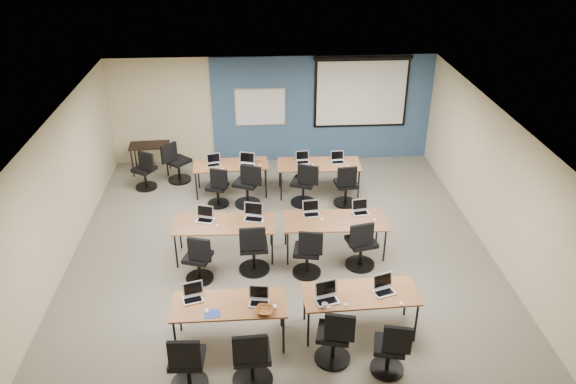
{
  "coord_description": "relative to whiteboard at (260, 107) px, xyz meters",
  "views": [
    {
      "loc": [
        -0.44,
        -8.81,
        6.13
      ],
      "look_at": [
        0.14,
        0.4,
        1.2
      ],
      "focal_mm": 35.0,
      "sensor_mm": 36.0,
      "label": 1
    }
  ],
  "objects": [
    {
      "name": "mouse_8",
      "position": [
        -0.89,
        -1.99,
        -0.71
      ],
      "size": [
        0.06,
        0.1,
        0.03
      ],
      "primitive_type": "ellipsoid",
      "rotation": [
        0.0,
        0.0,
        -0.05
      ],
      "color": "white",
      "rests_on": "training_table_back_left"
    },
    {
      "name": "ceiling",
      "position": [
        0.3,
        -4.43,
        1.25
      ],
      "size": [
        8.0,
        9.0,
        0.02
      ],
      "primitive_type": "cube",
      "color": "white",
      "rests_on": "ground"
    },
    {
      "name": "training_table_back_left",
      "position": [
        -0.71,
        -1.73,
        -0.77
      ],
      "size": [
        1.67,
        0.7,
        0.73
      ],
      "rotation": [
        0.0,
        0.0,
        0.06
      ],
      "color": "olive",
      "rests_on": "floor"
    },
    {
      "name": "whiteboard",
      "position": [
        0.0,
        0.0,
        0.0
      ],
      "size": [
        1.28,
        0.03,
        0.98
      ],
      "color": "silver",
      "rests_on": "wall_back"
    },
    {
      "name": "training_table_mid_left",
      "position": [
        -0.77,
        -4.29,
        -0.76
      ],
      "size": [
        1.87,
        0.78,
        0.73
      ],
      "rotation": [
        0.0,
        0.0,
        -0.04
      ],
      "color": "#AA7339",
      "rests_on": "floor"
    },
    {
      "name": "blue_mousepad",
      "position": [
        -0.84,
        -6.83,
        -0.72
      ],
      "size": [
        0.25,
        0.22,
        0.01
      ],
      "primitive_type": "cube",
      "rotation": [
        0.0,
        0.0,
        0.11
      ],
      "color": "#2741A1",
      "rests_on": "training_table_front_left"
    },
    {
      "name": "laptop_2",
      "position": [
        0.85,
        -6.6,
        -0.66
      ],
      "size": [
        0.34,
        0.29,
        0.26
      ],
      "rotation": [
        0.0,
        0.0,
        0.25
      ],
      "color": "silver",
      "rests_on": "training_table_front_right"
    },
    {
      "name": "task_chair_10",
      "position": [
        0.9,
        -2.39,
        -1.02
      ],
      "size": [
        0.58,
        0.56,
        1.03
      ],
      "rotation": [
        0.0,
        0.0,
        -0.36
      ],
      "color": "black",
      "rests_on": "floor"
    },
    {
      "name": "task_chair_4",
      "position": [
        -1.2,
        -5.06,
        -1.05
      ],
      "size": [
        0.51,
        0.5,
        0.98
      ],
      "rotation": [
        0.0,
        0.0,
        -0.3
      ],
      "color": "black",
      "rests_on": "floor"
    },
    {
      "name": "mouse_7",
      "position": [
        2.04,
        -4.36,
        -0.71
      ],
      "size": [
        0.07,
        0.1,
        0.03
      ],
      "primitive_type": "ellipsoid",
      "rotation": [
        0.0,
        0.0,
        -0.22
      ],
      "color": "white",
      "rests_on": "training_table_mid_right"
    },
    {
      "name": "snack_plate",
      "position": [
        0.83,
        -6.72,
        -0.71
      ],
      "size": [
        0.24,
        0.24,
        0.01
      ],
      "primitive_type": "cylinder",
      "rotation": [
        0.0,
        0.0,
        0.31
      ],
      "color": "white",
      "rests_on": "training_table_front_right"
    },
    {
      "name": "task_chair_5",
      "position": [
        -0.24,
        -4.83,
        -1.02
      ],
      "size": [
        0.56,
        0.56,
        1.04
      ],
      "rotation": [
        0.0,
        0.0,
        0.05
      ],
      "color": "black",
      "rests_on": "floor"
    },
    {
      "name": "mouse_1",
      "position": [
        0.07,
        -6.74,
        -0.71
      ],
      "size": [
        0.08,
        0.11,
        0.04
      ],
      "primitive_type": "ellipsoid",
      "rotation": [
        0.0,
        0.0,
        -0.2
      ],
      "color": "white",
      "rests_on": "training_table_front_left"
    },
    {
      "name": "utility_table",
      "position": [
        -2.72,
        -0.54,
        -0.79
      ],
      "size": [
        0.95,
        0.53,
        0.75
      ],
      "rotation": [
        0.0,
        0.0,
        0.06
      ],
      "color": "black",
      "rests_on": "floor"
    },
    {
      "name": "spare_chair_a",
      "position": [
        -2.03,
        -1.07,
        -1.03
      ],
      "size": [
        0.66,
        0.55,
        1.03
      ],
      "rotation": [
        0.0,
        0.0,
        0.83
      ],
      "color": "black",
      "rests_on": "floor"
    },
    {
      "name": "spare_chair_b",
      "position": [
        -2.71,
        -1.4,
        -1.05
      ],
      "size": [
        0.56,
        0.5,
        0.98
      ],
      "rotation": [
        0.0,
        0.0,
        -0.56
      ],
      "color": "black",
      "rests_on": "floor"
    },
    {
      "name": "training_table_front_right",
      "position": [
        1.39,
        -6.49,
        -0.77
      ],
      "size": [
        1.76,
        0.73,
        0.73
      ],
      "rotation": [
        0.0,
        0.0,
        0.04
      ],
      "color": "brown",
      "rests_on": "floor"
    },
    {
      "name": "wall_back",
      "position": [
        0.3,
        0.07,
        -0.1
      ],
      "size": [
        8.0,
        0.04,
        2.7
      ],
      "primitive_type": "cube",
      "color": "beige",
      "rests_on": "ground"
    },
    {
      "name": "laptop_4",
      "position": [
        -1.13,
        -4.14,
        -0.66
      ],
      "size": [
        0.32,
        0.27,
        0.25
      ],
      "rotation": [
        0.0,
        0.0,
        -0.28
      ],
      "color": "#ACACB1",
      "rests_on": "training_table_mid_left"
    },
    {
      "name": "laptop_10",
      "position": [
        0.91,
        -1.71,
        -0.66
      ],
      "size": [
        0.31,
        0.26,
        0.23
      ],
      "rotation": [
        0.0,
        0.0,
        0.11
      ],
      "color": "#BDBDBF",
      "rests_on": "training_table_back_right"
    },
    {
      "name": "task_chair_11",
      "position": [
        1.81,
        -2.47,
        -1.04
      ],
      "size": [
        0.52,
        0.52,
        1.0
      ],
      "rotation": [
        0.0,
        0.0,
        0.13
      ],
      "color": "black",
      "rests_on": "floor"
    },
    {
      "name": "mouse_4",
      "position": [
        -0.9,
        -4.4,
        -0.71
      ],
      "size": [
        0.08,
        0.1,
        0.03
      ],
      "primitive_type": "ellipsoid",
      "rotation": [
        0.0,
        0.0,
        0.22
      ],
      "color": "white",
      "rests_on": "training_table_mid_left"
    },
    {
      "name": "laptop_0",
      "position": [
        -1.15,
        -6.45,
        -0.66
      ],
      "size": [
        0.3,
        0.26,
        0.23
      ],
      "rotation": [
        0.0,
        0.0,
        0.28
      ],
      "color": "#B8B8C3",
      "rests_on": "training_table_front_left"
    },
    {
      "name": "projector_screen",
      "position": [
        2.5,
        -0.02,
        0.44
      ],
      "size": [
        2.4,
        0.1,
        1.82
      ],
      "color": "black",
      "rests_on": "wall_back"
    },
    {
      "name": "laptop_3",
      "position": [
        1.75,
        -6.46,
        -0.66
      ],
      "size": [
        0.32,
        0.28,
        0.25
      ],
      "rotation": [
        0.0,
        0.0,
        0.32
      ],
      "color": "#AEAEAE",
      "rests_on": "training_table_front_right"
    },
    {
      "name": "wall_right",
      "position": [
        4.3,
        -4.43,
        -0.1
      ],
      "size": [
        0.04,
        9.0,
        2.7
      ],
      "primitive_type": "cube",
      "color": "beige",
      "rests_on": "ground"
    },
    {
      "name": "laptop_8",
      "position": [
        -1.1,
        -1.73,
        -0.66
      ],
      "size": [
        0.31,
        0.26,
        0.23
      ],
      "rotation": [
        0.0,
        0.0,
        0.25
      ],
      "color": "#A8A8B3",
      "rests_on": "training_table_back_left"
    },
    {
      "name": "laptop_7",
      "position": [
        1.82,
        -4.06,
        -0.66
      ],
      "size": [
        0.31,
        0.27,
        0.24
      ],
      "rotation": [
        0.0,
        0.0,
        0.14
      ],
      "color": "#A4A4AA",
      "rests_on": "training_table_mid_right"
    },
    {
      "name": "mouse_11",
      "position": [
        1.89,
        -2.0,
        -0.71
      ],
      "size": [
        0.08,
        0.11,
        0.03
      ],
      "primitive_type": "ellipsoid",
      "rotation": [
        0.0,
        0.0,
        -0.16
      ],
      "color": "white",
      "rests_on": "training_table_back_right"
    },
    {
      "name": "blue_accent_panel",
      "position": [
        1.55,
        0.04,
        -0.1
      ],
      "size": [
        5.5,
        0.04,
        2.7
      ],
      "primitive_type": "cube",
      "color": "#3D5977",
      "rests_on": "wall_back"
    },
    {
      "name": "mouse_0",
      "position": [
        -0.93,
        -6.77,
        -0.71
      ],
      "size": [
        0.08,
        0.11,
        0.04
      ],
      "primitive_type": "ellipsoid",
      "rotation": [
        0.0,
        0.0,
        0.19
      ],
      "color": "white",
      "rests_on": "training_table_front_left"
    },
    {
      "name": "wall_left",
      "position": [
        -3.7,
        -4.43,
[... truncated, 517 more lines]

